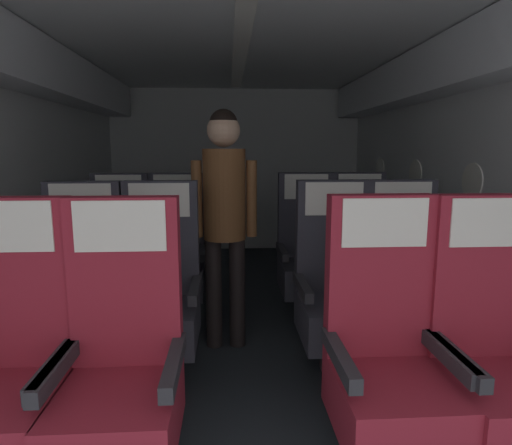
{
  "coord_description": "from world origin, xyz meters",
  "views": [
    {
      "loc": [
        -0.1,
        -0.12,
        1.34
      ],
      "look_at": [
        0.11,
        3.28,
        0.77
      ],
      "focal_mm": 30.16,
      "sensor_mm": 36.0,
      "label": 1
    }
  ],
  "objects_px": {
    "seat_a_left_window": "(7,376)",
    "seat_c_left_aisle": "(177,259)",
    "seat_c_right_window": "(307,258)",
    "seat_a_right_aisle": "(494,363)",
    "seat_a_right_window": "(386,364)",
    "seat_a_left_aisle": "(121,374)",
    "seat_b_left_window": "(82,299)",
    "seat_b_right_aisle": "(404,292)",
    "seat_c_right_aisle": "(360,257)",
    "seat_b_left_aisle": "(160,297)",
    "seat_c_left_window": "(120,261)",
    "seat_b_right_window": "(335,293)",
    "flight_attendant": "(224,204)"
  },
  "relations": [
    {
      "from": "seat_b_left_aisle",
      "to": "seat_c_right_aisle",
      "type": "height_order",
      "value": "same"
    },
    {
      "from": "seat_b_left_window",
      "to": "flight_attendant",
      "type": "bearing_deg",
      "value": 24.42
    },
    {
      "from": "seat_a_left_window",
      "to": "seat_c_left_window",
      "type": "xyz_separation_m",
      "value": [
        -0.0,
        1.74,
        0.0
      ]
    },
    {
      "from": "seat_a_right_aisle",
      "to": "seat_b_left_aisle",
      "type": "relative_size",
      "value": 1.0
    },
    {
      "from": "seat_b_right_aisle",
      "to": "seat_c_left_aisle",
      "type": "distance_m",
      "value": 1.73
    },
    {
      "from": "seat_c_left_window",
      "to": "flight_attendant",
      "type": "height_order",
      "value": "flight_attendant"
    },
    {
      "from": "seat_b_right_aisle",
      "to": "seat_a_left_window",
      "type": "bearing_deg",
      "value": -155.66
    },
    {
      "from": "seat_b_left_aisle",
      "to": "seat_b_right_aisle",
      "type": "bearing_deg",
      "value": 0.11
    },
    {
      "from": "seat_b_left_aisle",
      "to": "seat_b_right_aisle",
      "type": "xyz_separation_m",
      "value": [
        1.47,
        0.0,
        0.0
      ]
    },
    {
      "from": "seat_b_left_aisle",
      "to": "flight_attendant",
      "type": "height_order",
      "value": "flight_attendant"
    },
    {
      "from": "seat_a_left_aisle",
      "to": "seat_c_left_aisle",
      "type": "bearing_deg",
      "value": 89.81
    },
    {
      "from": "seat_a_left_window",
      "to": "seat_b_left_window",
      "type": "xyz_separation_m",
      "value": [
        -0.0,
        0.86,
        0.0
      ]
    },
    {
      "from": "seat_c_right_window",
      "to": "seat_a_right_aisle",
      "type": "bearing_deg",
      "value": -75.88
    },
    {
      "from": "seat_a_right_window",
      "to": "seat_c_right_window",
      "type": "relative_size",
      "value": 1.0
    },
    {
      "from": "seat_a_right_window",
      "to": "seat_b_left_aisle",
      "type": "xyz_separation_m",
      "value": [
        -1.04,
        0.87,
        0.0
      ]
    },
    {
      "from": "seat_a_right_window",
      "to": "seat_b_left_aisle",
      "type": "bearing_deg",
      "value": 140.17
    },
    {
      "from": "seat_a_left_window",
      "to": "seat_b_left_window",
      "type": "bearing_deg",
      "value": 90.31
    },
    {
      "from": "seat_b_right_window",
      "to": "seat_c_right_window",
      "type": "height_order",
      "value": "same"
    },
    {
      "from": "seat_a_left_aisle",
      "to": "seat_c_right_window",
      "type": "xyz_separation_m",
      "value": [
        1.05,
        1.76,
        0.0
      ]
    },
    {
      "from": "seat_b_right_aisle",
      "to": "seat_c_left_window",
      "type": "relative_size",
      "value": 1.0
    },
    {
      "from": "seat_a_left_window",
      "to": "seat_c_right_aisle",
      "type": "relative_size",
      "value": 1.0
    },
    {
      "from": "seat_a_right_aisle",
      "to": "seat_c_left_window",
      "type": "xyz_separation_m",
      "value": [
        -1.93,
        1.76,
        0.0
      ]
    },
    {
      "from": "seat_b_left_window",
      "to": "seat_b_right_window",
      "type": "xyz_separation_m",
      "value": [
        1.5,
        0.0,
        0.0
      ]
    },
    {
      "from": "seat_a_left_aisle",
      "to": "seat_b_left_window",
      "type": "xyz_separation_m",
      "value": [
        -0.44,
        0.88,
        0.0
      ]
    },
    {
      "from": "seat_b_right_aisle",
      "to": "seat_c_right_aisle",
      "type": "relative_size",
      "value": 1.0
    },
    {
      "from": "seat_a_left_aisle",
      "to": "seat_c_left_window",
      "type": "height_order",
      "value": "same"
    },
    {
      "from": "seat_c_left_window",
      "to": "seat_a_right_window",
      "type": "bearing_deg",
      "value": -49.42
    },
    {
      "from": "seat_b_left_window",
      "to": "seat_c_right_window",
      "type": "height_order",
      "value": "same"
    },
    {
      "from": "seat_b_left_window",
      "to": "seat_b_right_aisle",
      "type": "distance_m",
      "value": 1.92
    },
    {
      "from": "seat_b_left_aisle",
      "to": "seat_c_left_window",
      "type": "distance_m",
      "value": 0.98
    },
    {
      "from": "seat_b_right_aisle",
      "to": "seat_b_left_aisle",
      "type": "bearing_deg",
      "value": -179.89
    },
    {
      "from": "seat_b_left_aisle",
      "to": "flight_attendant",
      "type": "relative_size",
      "value": 0.72
    },
    {
      "from": "seat_a_right_aisle",
      "to": "seat_c_right_aisle",
      "type": "bearing_deg",
      "value": 90.21
    },
    {
      "from": "seat_a_right_aisle",
      "to": "seat_c_right_window",
      "type": "bearing_deg",
      "value": 104.12
    },
    {
      "from": "seat_a_right_aisle",
      "to": "seat_b_right_aisle",
      "type": "bearing_deg",
      "value": 90.49
    },
    {
      "from": "seat_a_right_aisle",
      "to": "seat_c_left_window",
      "type": "distance_m",
      "value": 2.61
    },
    {
      "from": "seat_b_left_window",
      "to": "seat_c_right_window",
      "type": "relative_size",
      "value": 1.0
    },
    {
      "from": "seat_b_left_aisle",
      "to": "seat_c_right_aisle",
      "type": "relative_size",
      "value": 1.0
    },
    {
      "from": "seat_b_right_aisle",
      "to": "seat_c_right_aisle",
      "type": "distance_m",
      "value": 0.88
    },
    {
      "from": "seat_a_right_window",
      "to": "seat_b_left_window",
      "type": "height_order",
      "value": "same"
    },
    {
      "from": "seat_b_right_window",
      "to": "seat_c_right_aisle",
      "type": "xyz_separation_m",
      "value": [
        0.43,
        0.88,
        0.0
      ]
    },
    {
      "from": "seat_b_right_aisle",
      "to": "seat_c_left_aisle",
      "type": "bearing_deg",
      "value": 148.98
    },
    {
      "from": "seat_a_left_window",
      "to": "seat_b_right_window",
      "type": "bearing_deg",
      "value": 30.17
    },
    {
      "from": "seat_a_left_window",
      "to": "seat_b_left_aisle",
      "type": "bearing_deg",
      "value": 62.63
    },
    {
      "from": "seat_c_right_window",
      "to": "seat_c_left_window",
      "type": "bearing_deg",
      "value": -179.65
    },
    {
      "from": "seat_b_right_aisle",
      "to": "flight_attendant",
      "type": "bearing_deg",
      "value": 161.14
    },
    {
      "from": "seat_a_right_aisle",
      "to": "seat_a_right_window",
      "type": "bearing_deg",
      "value": 176.94
    },
    {
      "from": "seat_c_left_aisle",
      "to": "seat_c_right_window",
      "type": "distance_m",
      "value": 1.04
    },
    {
      "from": "seat_c_right_aisle",
      "to": "seat_b_left_window",
      "type": "bearing_deg",
      "value": -155.23
    },
    {
      "from": "seat_a_left_window",
      "to": "seat_c_left_aisle",
      "type": "height_order",
      "value": "same"
    }
  ]
}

